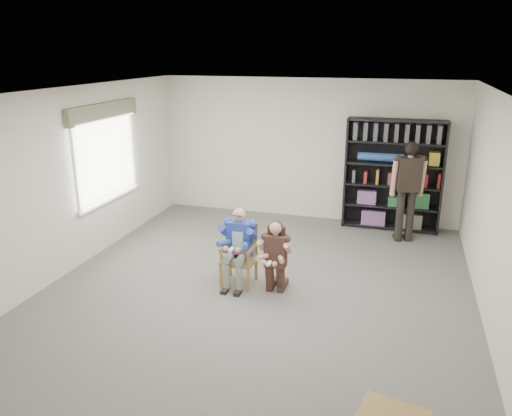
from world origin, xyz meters
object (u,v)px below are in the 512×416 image
(bookshelf, at_px, (393,175))
(standing_man, at_px, (407,193))
(seated_man, at_px, (239,247))
(kneeling_woman, at_px, (275,258))
(armchair, at_px, (239,255))

(bookshelf, distance_m, standing_man, 0.71)
(seated_man, relative_size, kneeling_woman, 1.09)
(seated_man, bearing_deg, standing_man, 47.69)
(armchair, distance_m, bookshelf, 3.78)
(standing_man, bearing_deg, seated_man, -149.33)
(seated_man, distance_m, bookshelf, 3.76)
(standing_man, bearing_deg, bookshelf, 96.76)
(kneeling_woman, xyz_separation_m, standing_man, (1.72, 2.61, 0.37))
(armchair, bearing_deg, seated_man, 0.00)
(seated_man, bearing_deg, bookshelf, 57.48)
(armchair, xyz_separation_m, bookshelf, (2.03, 3.13, 0.60))
(armchair, relative_size, kneeling_woman, 0.84)
(seated_man, bearing_deg, armchair, 0.00)
(bookshelf, bearing_deg, armchair, -122.95)
(kneeling_woman, height_order, standing_man, standing_man)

